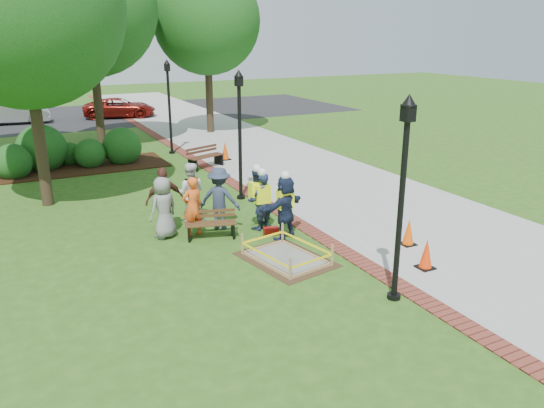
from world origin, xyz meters
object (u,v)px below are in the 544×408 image
wet_concrete_pad (286,251)px  hivis_worker_a (285,205)px  cone_front (426,254)px  lamp_near (402,185)px  hivis_worker_b (262,199)px  bench_near (211,230)px  hivis_worker_c (257,197)px

wet_concrete_pad → hivis_worker_a: hivis_worker_a is taller
cone_front → hivis_worker_a: size_ratio=0.40×
lamp_near → hivis_worker_a: bearing=95.6°
lamp_near → hivis_worker_b: lamp_near is taller
cone_front → lamp_near: (-1.62, -0.84, 2.11)m
wet_concrete_pad → bench_near: size_ratio=1.77×
hivis_worker_c → cone_front: bearing=-61.7°
cone_front → hivis_worker_a: 3.89m
cone_front → hivis_worker_b: size_ratio=0.42×
hivis_worker_a → hivis_worker_c: size_ratio=1.01×
hivis_worker_a → hivis_worker_c: (-0.32, 1.10, -0.01)m
cone_front → hivis_worker_a: (-2.03, 3.26, 0.57)m
wet_concrete_pad → cone_front: size_ratio=3.38×
bench_near → hivis_worker_a: (1.80, -0.91, 0.70)m
bench_near → lamp_near: lamp_near is taller
wet_concrete_pad → hivis_worker_a: bearing=62.8°
cone_front → lamp_near: lamp_near is taller
wet_concrete_pad → hivis_worker_c: bearing=81.6°
lamp_near → hivis_worker_c: 5.47m
wet_concrete_pad → lamp_near: lamp_near is taller
cone_front → lamp_near: 2.79m
cone_front → hivis_worker_a: bearing=121.9°
wet_concrete_pad → hivis_worker_c: (0.35, 2.40, 0.69)m
lamp_near → wet_concrete_pad: bearing=111.0°
cone_front → wet_concrete_pad: bearing=144.0°
wet_concrete_pad → cone_front: (2.70, -1.96, 0.13)m
wet_concrete_pad → bench_near: bench_near is taller
lamp_near → hivis_worker_b: size_ratio=2.37×
lamp_near → hivis_worker_a: lamp_near is taller
hivis_worker_b → wet_concrete_pad: bearing=-100.8°
wet_concrete_pad → bench_near: bearing=117.0°
lamp_near → hivis_worker_b: 5.27m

